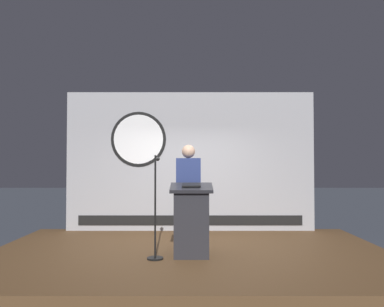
{
  "coord_description": "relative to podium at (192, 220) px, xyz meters",
  "views": [
    {
      "loc": [
        0.04,
        -5.96,
        1.7
      ],
      "look_at": [
        0.03,
        0.06,
        1.86
      ],
      "focal_mm": 34.69,
      "sensor_mm": 36.0,
      "label": 1
    }
  ],
  "objects": [
    {
      "name": "ground_plane",
      "position": [
        -0.03,
        0.34,
        -0.84
      ],
      "size": [
        40.0,
        40.0,
        0.0
      ],
      "primitive_type": "plane",
      "color": "#383D47"
    },
    {
      "name": "stage_platform",
      "position": [
        -0.03,
        0.34,
        -0.69
      ],
      "size": [
        6.4,
        4.0,
        0.3
      ],
      "primitive_type": "cube",
      "color": "brown",
      "rests_on": "ground"
    },
    {
      "name": "banner_display",
      "position": [
        -0.06,
        2.18,
        0.91
      ],
      "size": [
        5.18,
        0.12,
        2.9
      ],
      "color": "#9E9EA3",
      "rests_on": "stage_platform"
    },
    {
      "name": "speaker_person",
      "position": [
        -0.05,
        0.48,
        0.33
      ],
      "size": [
        0.4,
        0.26,
        1.71
      ],
      "color": "black",
      "rests_on": "stage_platform"
    },
    {
      "name": "microphone_stand",
      "position": [
        -0.53,
        -0.1,
        -0.01
      ],
      "size": [
        0.24,
        0.52,
        1.53
      ],
      "color": "black",
      "rests_on": "stage_platform"
    },
    {
      "name": "podium",
      "position": [
        0.0,
        0.0,
        0.0
      ],
      "size": [
        0.64,
        0.5,
        1.11
      ],
      "color": "#26262B",
      "rests_on": "stage_platform"
    }
  ]
}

